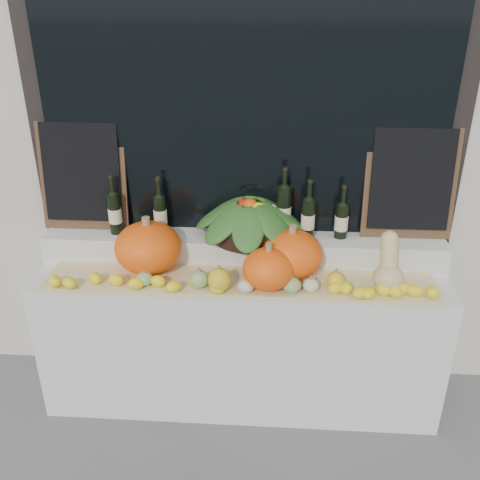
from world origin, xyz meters
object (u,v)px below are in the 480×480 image
Objects in this scene: pumpkin_right at (292,254)px; produce_bowl at (250,218)px; wine_bottle_tall at (284,211)px; pumpkin_left at (148,247)px; butternut_squash at (389,267)px.

produce_bowl is (-0.24, 0.19, 0.12)m from pumpkin_right.
pumpkin_left is at bearing -163.76° from wine_bottle_tall.
wine_bottle_tall is at bearing 101.88° from pumpkin_right.
produce_bowl is at bearing 158.83° from butternut_squash.
pumpkin_left is 0.90× the size of wine_bottle_tall.
pumpkin_right is 0.50× the size of produce_bowl.
butternut_squash is (1.28, -0.10, -0.02)m from pumpkin_left.
pumpkin_right is at bearing -78.12° from wine_bottle_tall.
wine_bottle_tall is (0.19, 0.03, 0.04)m from produce_bowl.
butternut_squash is 0.45× the size of produce_bowl.
pumpkin_left is 1.24× the size of butternut_squash.
wine_bottle_tall is at bearing 9.23° from produce_bowl.
produce_bowl reaches higher than butternut_squash.
pumpkin_left is 0.59m from produce_bowl.
pumpkin_left is at bearing -161.44° from produce_bowl.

